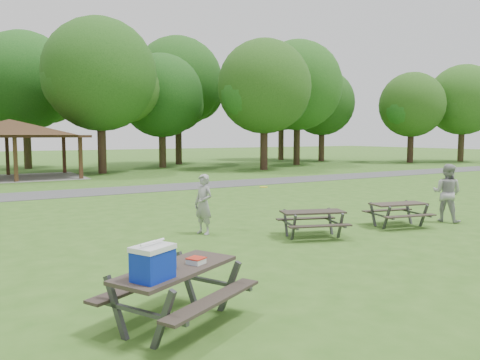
% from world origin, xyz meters
% --- Properties ---
extents(ground, '(160.00, 160.00, 0.00)m').
position_xyz_m(ground, '(0.00, 0.00, 0.00)').
color(ground, '#325E1B').
rests_on(ground, ground).
extents(asphalt_path, '(120.00, 3.20, 0.02)m').
position_xyz_m(asphalt_path, '(0.00, 14.00, 0.01)').
color(asphalt_path, '#454547').
rests_on(asphalt_path, ground).
extents(pavilion, '(8.60, 7.01, 3.76)m').
position_xyz_m(pavilion, '(-4.00, 24.00, 3.06)').
color(pavilion, '#3B2515').
rests_on(pavilion, ground).
extents(tree_row_e, '(8.40, 8.00, 11.02)m').
position_xyz_m(tree_row_e, '(2.10, 25.03, 6.78)').
color(tree_row_e, black).
rests_on(tree_row_e, ground).
extents(tree_row_f, '(7.35, 7.00, 9.55)m').
position_xyz_m(tree_row_f, '(8.09, 28.53, 5.84)').
color(tree_row_f, '#322416').
rests_on(tree_row_f, ground).
extents(tree_row_g, '(7.77, 7.40, 10.25)m').
position_xyz_m(tree_row_g, '(14.09, 22.03, 6.33)').
color(tree_row_g, black).
rests_on(tree_row_g, ground).
extents(tree_row_h, '(8.61, 8.20, 11.37)m').
position_xyz_m(tree_row_h, '(20.10, 25.53, 7.03)').
color(tree_row_h, black).
rests_on(tree_row_h, ground).
extents(tree_row_i, '(7.14, 6.80, 9.52)m').
position_xyz_m(tree_row_i, '(26.08, 29.03, 5.91)').
color(tree_row_i, '#312016').
rests_on(tree_row_i, ground).
extents(tree_row_j, '(6.72, 6.40, 8.96)m').
position_xyz_m(tree_row_j, '(32.08, 22.53, 5.56)').
color(tree_row_j, black).
rests_on(tree_row_j, ground).
extents(tree_deep_b, '(8.40, 8.00, 11.13)m').
position_xyz_m(tree_deep_b, '(-1.90, 33.03, 6.89)').
color(tree_deep_b, '#322416').
rests_on(tree_deep_b, ground).
extents(tree_deep_c, '(8.82, 8.40, 11.90)m').
position_xyz_m(tree_deep_c, '(11.10, 32.03, 7.44)').
color(tree_deep_c, black).
rests_on(tree_deep_c, ground).
extents(tree_deep_d, '(8.40, 8.00, 11.27)m').
position_xyz_m(tree_deep_d, '(24.10, 33.53, 7.03)').
color(tree_deep_d, '#332316').
rests_on(tree_deep_d, ground).
extents(tree_flank_right, '(7.56, 7.20, 9.97)m').
position_xyz_m(tree_flank_right, '(38.09, 21.03, 6.15)').
color(tree_flank_right, black).
rests_on(tree_flank_right, ground).
extents(picnic_table_near, '(2.53, 2.36, 1.40)m').
position_xyz_m(picnic_table_near, '(-4.32, -2.93, 0.80)').
color(picnic_table_near, '#2D2521').
rests_on(picnic_table_near, ground).
extents(picnic_table_middle, '(2.05, 1.84, 0.73)m').
position_xyz_m(picnic_table_middle, '(1.33, 0.73, 0.54)').
color(picnic_table_middle, '#29231E').
rests_on(picnic_table_middle, ground).
extents(picnic_table_far, '(1.95, 1.70, 0.73)m').
position_xyz_m(picnic_table_far, '(4.52, 0.56, 0.54)').
color(picnic_table_far, '#302822').
rests_on(picnic_table_far, ground).
extents(frisbee_in_flight, '(0.30, 0.30, 0.02)m').
position_xyz_m(frisbee_in_flight, '(0.64, 2.08, 1.28)').
color(frisbee_in_flight, gold).
rests_on(frisbee_in_flight, ground).
extents(frisbee_thrower, '(0.57, 0.71, 1.68)m').
position_xyz_m(frisbee_thrower, '(-1.03, 2.60, 0.84)').
color(frisbee_thrower, gray).
rests_on(frisbee_thrower, ground).
extents(frisbee_catcher, '(0.95, 1.07, 1.85)m').
position_xyz_m(frisbee_catcher, '(6.45, 0.30, 0.92)').
color(frisbee_catcher, '#9D9D9F').
rests_on(frisbee_catcher, ground).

